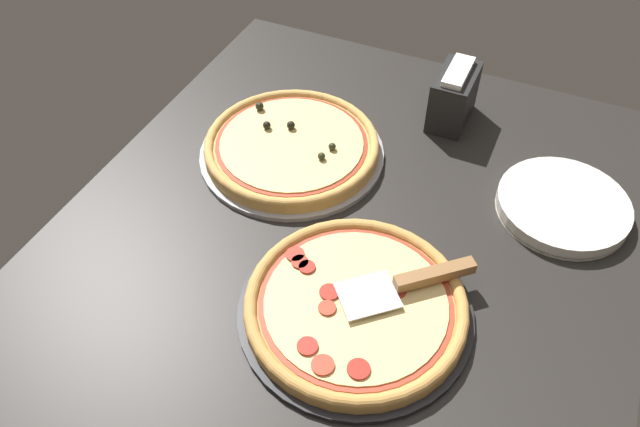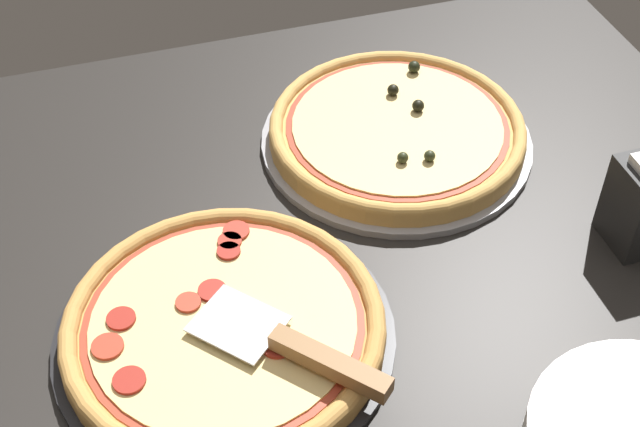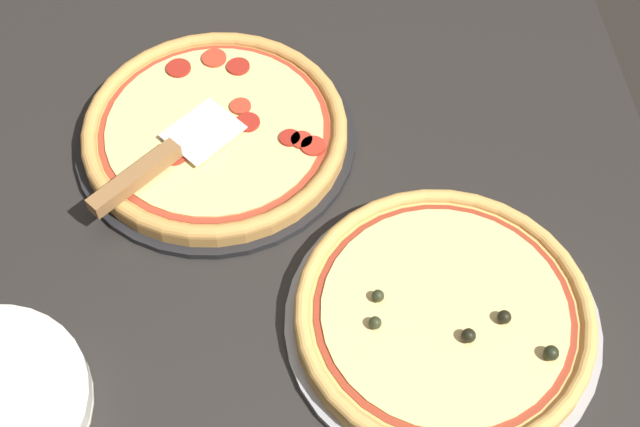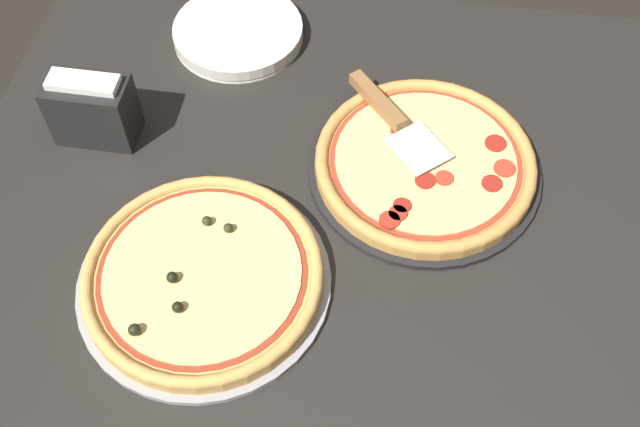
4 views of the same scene
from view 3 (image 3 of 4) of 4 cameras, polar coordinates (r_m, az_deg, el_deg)
ground_plane at (r=116.93cm, az=-2.82°, el=0.93°), size 130.04×100.81×3.60cm
pizza_pan_front at (r=120.80cm, az=-6.73°, el=4.74°), size 37.49×37.49×1.00cm
pizza_front at (r=119.36cm, az=-6.80°, el=5.32°), size 35.24×35.24×2.78cm
pizza_pan_back at (r=105.55cm, az=7.74°, el=-6.97°), size 36.89×36.89×1.00cm
pizza_back at (r=103.71cm, az=7.87°, el=-6.44°), size 34.67×34.67×4.20cm
serving_spatula at (r=113.90cm, az=-10.91°, el=2.92°), size 18.58×20.00×2.00cm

